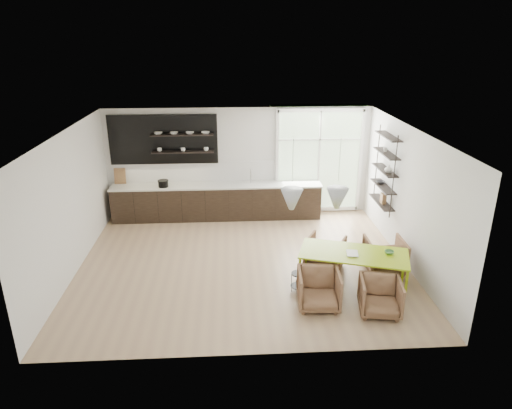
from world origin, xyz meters
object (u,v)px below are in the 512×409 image
armchair_back_left (325,253)px  armchair_back_right (384,255)px  armchair_front_left (319,289)px  wire_stool (298,279)px  dining_table (354,255)px  armchair_front_right (380,296)px

armchair_back_left → armchair_back_right: 1.23m
armchair_back_right → armchair_front_left: size_ratio=1.03×
armchair_back_left → armchair_back_right: (1.21, -0.20, 0.01)m
armchair_front_left → wire_stool: size_ratio=2.00×
armchair_back_right → armchair_front_left: bearing=38.0°
dining_table → armchair_back_left: size_ratio=2.92×
armchair_back_right → wire_stool: armchair_back_right is taller
armchair_back_right → armchair_back_left: bearing=-8.8°
armchair_front_right → armchair_back_right: bearing=78.6°
armchair_front_left → wire_stool: 0.62m
armchair_back_right → armchair_front_right: size_ratio=1.09×
dining_table → wire_stool: dining_table is taller
armchair_back_left → armchair_front_right: armchair_back_left is taller
dining_table → armchair_front_right: bearing=-55.8°
dining_table → wire_stool: 1.16m
armchair_front_right → armchair_front_left: bearing=174.7°
armchair_back_right → wire_stool: bearing=20.6°
armchair_back_left → armchair_front_left: 1.49m
armchair_front_left → armchair_back_right: bearing=41.6°
armchair_back_right → armchair_front_right: bearing=69.9°
armchair_front_left → wire_stool: (-0.29, 0.54, -0.10)m
armchair_back_left → dining_table: bearing=142.4°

